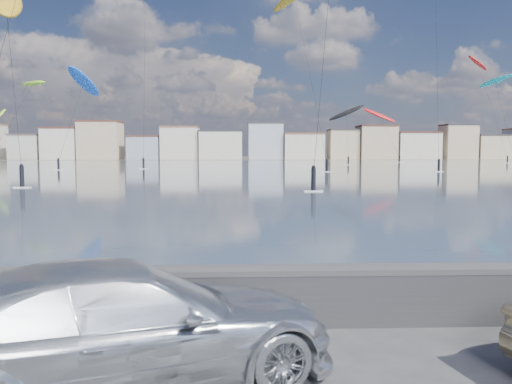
{
  "coord_description": "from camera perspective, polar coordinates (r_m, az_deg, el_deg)",
  "views": [
    {
      "loc": [
        0.66,
        -5.61,
        2.98
      ],
      "look_at": [
        1.0,
        4.0,
        2.2
      ],
      "focal_mm": 35.0,
      "sensor_mm": 36.0,
      "label": 1
    }
  ],
  "objects": [
    {
      "name": "bay_water",
      "position": [
        97.15,
        -2.41,
        2.86
      ],
      "size": [
        500.0,
        177.0,
        0.0
      ],
      "primitive_type": "cube",
      "color": "#3B4A61",
      "rests_on": "ground"
    },
    {
      "name": "far_shore_strip",
      "position": [
        205.63,
        -2.21,
        3.78
      ],
      "size": [
        500.0,
        60.0,
        0.0
      ],
      "primitive_type": "cube",
      "color": "#4C473D",
      "rests_on": "ground"
    },
    {
      "name": "seawall",
      "position": [
        8.67,
        -6.44,
        -11.45
      ],
      "size": [
        400.0,
        0.36,
        1.08
      ],
      "color": "#28282B",
      "rests_on": "ground"
    },
    {
      "name": "far_buildings",
      "position": [
        191.63,
        -1.83,
        5.52
      ],
      "size": [
        240.79,
        13.26,
        14.6
      ],
      "color": "silver",
      "rests_on": "ground"
    },
    {
      "name": "car_silver",
      "position": [
        6.69,
        -14.87,
        -14.51
      ],
      "size": [
        5.96,
        4.17,
        1.6
      ],
      "primitive_type": "imported",
      "rotation": [
        0.0,
        0.0,
        1.96
      ],
      "color": "silver",
      "rests_on": "ground"
    },
    {
      "name": "kitesurfer_0",
      "position": [
        152.23,
        13.95,
        8.45
      ],
      "size": [
        10.47,
        9.69,
        16.5
      ],
      "color": "red",
      "rests_on": "ground"
    },
    {
      "name": "kitesurfer_2",
      "position": [
        92.9,
        -19.09,
        11.74
      ],
      "size": [
        5.76,
        10.77,
        17.66
      ],
      "color": "blue",
      "rests_on": "ground"
    },
    {
      "name": "kitesurfer_4",
      "position": [
        55.18,
        -26.7,
        18.94
      ],
      "size": [
        7.84,
        12.42,
        20.69
      ],
      "color": "#BF8C19",
      "rests_on": "ground"
    },
    {
      "name": "kitesurfer_7",
      "position": [
        159.1,
        24.07,
        13.09
      ],
      "size": [
        7.02,
        14.57,
        30.56
      ],
      "color": "red",
      "rests_on": "ground"
    },
    {
      "name": "kitesurfer_10",
      "position": [
        108.68,
        -24.12,
        11.18
      ],
      "size": [
        8.67,
        17.62,
        17.22
      ],
      "color": "#8CD826",
      "rests_on": "ground"
    },
    {
      "name": "kitesurfer_11",
      "position": [
        127.94,
        10.3,
        8.84
      ],
      "size": [
        9.18,
        16.47,
        15.37
      ],
      "color": "black",
      "rests_on": "ground"
    },
    {
      "name": "kitesurfer_16",
      "position": [
        128.21,
        25.73,
        11.22
      ],
      "size": [
        6.05,
        14.47,
        20.67
      ],
      "color": "#19BFBF",
      "rests_on": "ground"
    }
  ]
}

